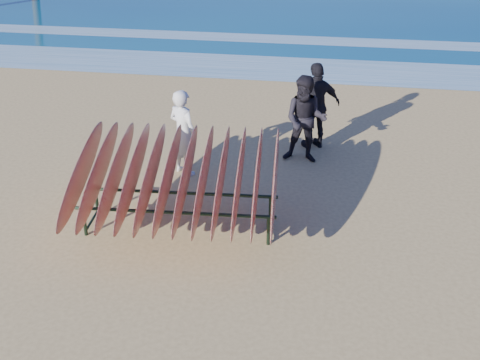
{
  "coord_description": "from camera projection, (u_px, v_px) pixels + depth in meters",
  "views": [
    {
      "loc": [
        1.33,
        -7.47,
        5.27
      ],
      "look_at": [
        0.0,
        0.8,
        0.95
      ],
      "focal_mm": 45.0,
      "sensor_mm": 36.0,
      "label": 1
    }
  ],
  "objects": [
    {
      "name": "foam_near",
      "position": [
        289.0,
        69.0,
        17.93
      ],
      "size": [
        160.0,
        160.0,
        0.0
      ],
      "primitive_type": "plane",
      "color": "white",
      "rests_on": "ground"
    },
    {
      "name": "foam_far",
      "position": [
        297.0,
        40.0,
        21.0
      ],
      "size": [
        160.0,
        160.0,
        0.0
      ],
      "primitive_type": "plane",
      "color": "white",
      "rests_on": "ground"
    },
    {
      "name": "ground",
      "position": [
        232.0,
        259.0,
        9.16
      ],
      "size": [
        120.0,
        120.0,
        0.0
      ],
      "primitive_type": "plane",
      "color": "tan",
      "rests_on": "ground"
    },
    {
      "name": "person_white",
      "position": [
        183.0,
        133.0,
        11.4
      ],
      "size": [
        0.74,
        0.66,
        1.69
      ],
      "primitive_type": "imported",
      "rotation": [
        0.0,
        0.0,
        2.62
      ],
      "color": "silver",
      "rests_on": "ground"
    },
    {
      "name": "person_dark_a",
      "position": [
        305.0,
        120.0,
        11.87
      ],
      "size": [
        0.91,
        0.74,
        1.78
      ],
      "primitive_type": "imported",
      "rotation": [
        0.0,
        0.0,
        -0.08
      ],
      "color": "black",
      "rests_on": "ground"
    },
    {
      "name": "person_dark_b",
      "position": [
        316.0,
        106.0,
        12.47
      ],
      "size": [
        1.16,
        0.91,
        1.84
      ],
      "primitive_type": "imported",
      "rotation": [
        0.0,
        0.0,
        3.64
      ],
      "color": "black",
      "rests_on": "ground"
    },
    {
      "name": "surfboard_rack",
      "position": [
        177.0,
        177.0,
        9.5
      ],
      "size": [
        3.34,
        2.87,
        1.58
      ],
      "rotation": [
        0.0,
        0.0,
        0.07
      ],
      "color": "black",
      "rests_on": "ground"
    }
  ]
}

